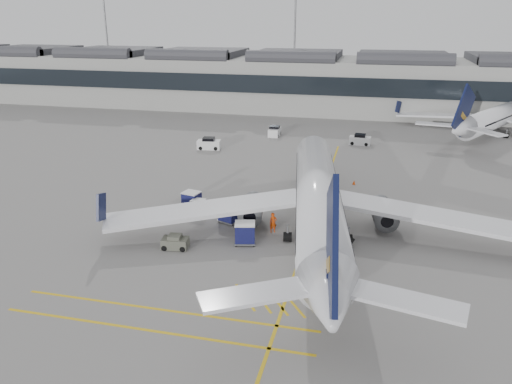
% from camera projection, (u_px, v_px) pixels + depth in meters
% --- Properties ---
extents(ground, '(220.00, 220.00, 0.00)m').
position_uv_depth(ground, '(190.00, 247.00, 45.04)').
color(ground, gray).
rests_on(ground, ground).
extents(terminal, '(200.00, 20.45, 12.40)m').
position_uv_depth(terminal, '(306.00, 81.00, 108.83)').
color(terminal, '#9E9E99').
rests_on(terminal, ground).
extents(light_masts, '(113.00, 0.60, 25.45)m').
position_uv_depth(light_masts, '(308.00, 38.00, 119.27)').
color(light_masts, slate).
rests_on(light_masts, ground).
extents(apron_markings, '(0.25, 60.00, 0.01)m').
position_uv_depth(apron_markings, '(314.00, 216.00, 51.98)').
color(apron_markings, gold).
rests_on(apron_markings, ground).
extents(airliner_main, '(39.64, 43.62, 11.65)m').
position_uv_depth(airliner_main, '(318.00, 200.00, 46.76)').
color(airliner_main, white).
rests_on(airliner_main, ground).
extents(airliner_far, '(31.38, 34.61, 10.27)m').
position_uv_depth(airliner_far, '(498.00, 117.00, 86.61)').
color(airliner_far, white).
rests_on(airliner_far, ground).
extents(belt_loader, '(5.17, 2.44, 2.05)m').
position_uv_depth(belt_loader, '(321.00, 236.00, 45.97)').
color(belt_loader, beige).
rests_on(belt_loader, ground).
extents(baggage_cart_a, '(2.26, 2.01, 2.04)m').
position_uv_depth(baggage_cart_a, '(245.00, 233.00, 45.42)').
color(baggage_cart_a, gray).
rests_on(baggage_cart_a, ground).
extents(baggage_cart_b, '(2.16, 1.91, 1.96)m').
position_uv_depth(baggage_cart_b, '(192.00, 200.00, 53.51)').
color(baggage_cart_b, gray).
rests_on(baggage_cart_b, ground).
extents(baggage_cart_c, '(2.37, 2.19, 2.02)m').
position_uv_depth(baggage_cart_c, '(229.00, 212.00, 50.09)').
color(baggage_cart_c, gray).
rests_on(baggage_cart_c, ground).
extents(baggage_cart_d, '(1.65, 1.41, 1.59)m').
position_uv_depth(baggage_cart_d, '(199.00, 206.00, 52.27)').
color(baggage_cart_d, gray).
rests_on(baggage_cart_d, ground).
extents(ramp_agent_a, '(0.85, 0.75, 1.97)m').
position_uv_depth(ramp_agent_a, '(273.00, 223.00, 47.86)').
color(ramp_agent_a, '#F74B0D').
rests_on(ramp_agent_a, ground).
extents(ramp_agent_b, '(0.88, 0.73, 1.63)m').
position_uv_depth(ramp_agent_b, '(234.00, 209.00, 51.58)').
color(ramp_agent_b, '#EA400C').
rests_on(ramp_agent_b, ground).
extents(pushback_tug, '(2.46, 1.67, 1.30)m').
position_uv_depth(pushback_tug, '(175.00, 242.00, 44.65)').
color(pushback_tug, '#595A4D').
rests_on(pushback_tug, ground).
extents(safety_cone_nose, '(0.38, 0.38, 0.53)m').
position_uv_depth(safety_cone_nose, '(354.00, 182.00, 61.62)').
color(safety_cone_nose, '#F24C0A').
rests_on(safety_cone_nose, ground).
extents(safety_cone_engine, '(0.36, 0.36, 0.50)m').
position_uv_depth(safety_cone_engine, '(337.00, 240.00, 45.86)').
color(safety_cone_engine, '#F24C0A').
rests_on(safety_cone_engine, ground).
extents(service_van_left, '(3.78, 2.30, 1.83)m').
position_uv_depth(service_van_left, '(209.00, 144.00, 77.65)').
color(service_van_left, white).
rests_on(service_van_left, ground).
extents(service_van_mid, '(1.73, 3.40, 1.75)m').
position_uv_depth(service_van_mid, '(275.00, 131.00, 86.06)').
color(service_van_mid, white).
rests_on(service_van_mid, ground).
extents(service_van_right, '(3.47, 1.93, 1.72)m').
position_uv_depth(service_van_right, '(360.00, 140.00, 80.33)').
color(service_van_right, white).
rests_on(service_van_right, ground).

